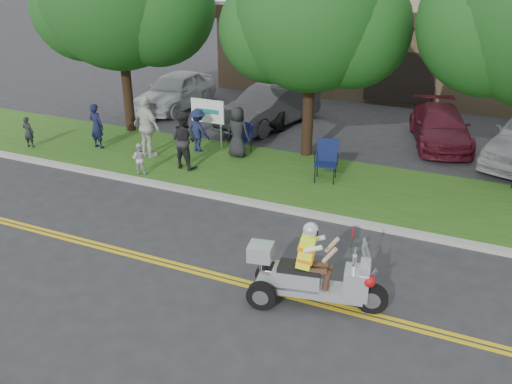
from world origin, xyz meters
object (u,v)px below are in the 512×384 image
at_px(parked_car_right, 440,126).
at_px(spectator_adult_mid, 184,140).
at_px(parked_car_left, 270,107).
at_px(parked_car_far_left, 176,90).
at_px(trike_scooter, 311,277).
at_px(lawn_chair_b, 244,136).
at_px(lawn_chair_a, 327,157).
at_px(spectator_adult_left, 97,126).
at_px(parked_car_mid, 265,105).
at_px(spectator_adult_right, 147,127).

bearing_deg(parked_car_right, spectator_adult_mid, -154.82).
relative_size(parked_car_left, parked_car_right, 1.09).
bearing_deg(parked_car_right, parked_car_far_left, 163.42).
xyz_separation_m(parked_car_far_left, parked_car_left, (4.77, -0.78, -0.00)).
xyz_separation_m(trike_scooter, lawn_chair_b, (-4.85, 7.17, 0.04)).
bearing_deg(lawn_chair_a, spectator_adult_left, 173.61).
bearing_deg(parked_car_mid, parked_car_right, -12.08).
bearing_deg(parked_car_mid, trike_scooter, -73.36).
xyz_separation_m(parked_car_left, parked_car_right, (6.35, 0.59, -0.15)).
distance_m(lawn_chair_a, parked_car_right, 5.71).
relative_size(spectator_adult_left, parked_car_left, 0.32).
bearing_deg(parked_car_mid, parked_car_far_left, 168.69).
distance_m(spectator_adult_mid, parked_car_right, 9.18).
relative_size(lawn_chair_b, parked_car_mid, 0.22).
distance_m(parked_car_left, parked_car_mid, 0.91).
distance_m(parked_car_far_left, parked_car_mid, 4.28).
relative_size(trike_scooter, parked_car_far_left, 0.58).
distance_m(spectator_adult_left, parked_car_mid, 6.90).
distance_m(spectator_adult_right, parked_car_right, 10.25).
height_order(spectator_adult_left, spectator_adult_mid, spectator_adult_mid).
bearing_deg(spectator_adult_mid, parked_car_far_left, -48.41).
distance_m(lawn_chair_a, parked_car_mid, 6.73).
xyz_separation_m(spectator_adult_mid, parked_car_left, (0.58, 5.40, -0.22)).
height_order(parked_car_far_left, parked_car_right, parked_car_far_left).
height_order(spectator_adult_mid, spectator_adult_right, spectator_adult_right).
height_order(trike_scooter, lawn_chair_b, trike_scooter).
bearing_deg(parked_car_far_left, spectator_adult_mid, -56.23).
bearing_deg(parked_car_left, parked_car_mid, 138.14).
bearing_deg(lawn_chair_a, lawn_chair_b, 150.16).
bearing_deg(spectator_adult_right, lawn_chair_a, -158.76).
bearing_deg(trike_scooter, spectator_adult_right, 133.37).
height_order(spectator_adult_mid, parked_car_right, spectator_adult_mid).
distance_m(lawn_chair_b, spectator_adult_mid, 2.36).
height_order(trike_scooter, spectator_adult_mid, spectator_adult_mid).
bearing_deg(spectator_adult_left, parked_car_far_left, -77.64).
xyz_separation_m(lawn_chair_b, parked_car_mid, (-0.99, 4.06, -0.03)).
bearing_deg(trike_scooter, lawn_chair_a, 94.08).
height_order(lawn_chair_a, spectator_adult_right, spectator_adult_right).
bearing_deg(lawn_chair_b, spectator_adult_left, -147.75).
bearing_deg(spectator_adult_left, parked_car_right, -144.61).
bearing_deg(spectator_adult_mid, trike_scooter, 146.75).
relative_size(trike_scooter, parked_car_right, 0.61).
bearing_deg(trike_scooter, lawn_chair_b, 113.31).
distance_m(lawn_chair_b, parked_car_mid, 4.18).
height_order(parked_car_left, parked_car_mid, parked_car_left).
height_order(spectator_adult_left, parked_car_far_left, spectator_adult_left).
bearing_deg(lawn_chair_a, spectator_adult_right, 175.26).
relative_size(parked_car_mid, parked_car_right, 1.04).
height_order(trike_scooter, parked_car_far_left, trike_scooter).
bearing_deg(parked_car_far_left, spectator_adult_right, -66.42).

